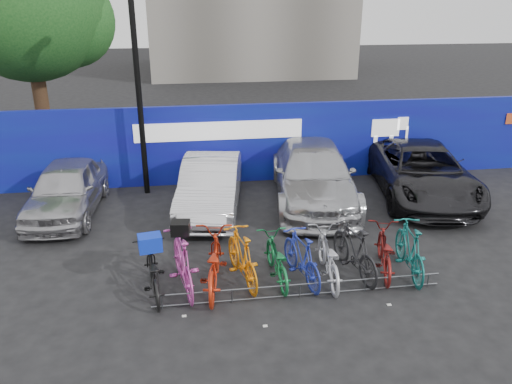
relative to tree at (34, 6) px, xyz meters
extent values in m
plane|color=black|center=(6.77, -10.06, -5.07)|extent=(100.00, 100.00, 0.00)
cube|color=#120A93|center=(6.77, -4.06, -3.87)|extent=(22.00, 0.15, 2.40)
cube|color=white|center=(5.77, -4.16, -3.42)|extent=(5.00, 0.02, 0.55)
cube|color=white|center=(10.97, -4.16, -3.52)|extent=(1.20, 0.02, 0.90)
cylinder|color=#382314|center=(-0.23, -0.06, -3.07)|extent=(0.50, 0.50, 4.00)
sphere|color=#154618|center=(-0.23, -0.06, 0.13)|extent=(5.20, 5.20, 5.20)
sphere|color=#154618|center=(0.97, 0.24, -0.47)|extent=(3.20, 3.20, 3.20)
cylinder|color=black|center=(3.57, -4.66, -2.07)|extent=(0.16, 0.16, 6.00)
cylinder|color=#595B60|center=(6.77, -10.66, -4.79)|extent=(5.60, 0.03, 0.03)
cylinder|color=#595B60|center=(6.77, -10.66, -5.02)|extent=(5.60, 0.03, 0.03)
cylinder|color=#595B60|center=(4.17, -10.66, -4.93)|extent=(0.03, 0.03, 0.28)
cylinder|color=#595B60|center=(5.47, -10.66, -4.93)|extent=(0.03, 0.03, 0.28)
cylinder|color=#595B60|center=(6.77, -10.66, -4.93)|extent=(0.03, 0.03, 0.28)
cylinder|color=#595B60|center=(8.07, -10.66, -4.93)|extent=(0.03, 0.03, 0.28)
cylinder|color=#595B60|center=(9.37, -10.66, -4.93)|extent=(0.03, 0.03, 0.28)
imported|color=#A5A4A9|center=(1.62, -5.86, -4.38)|extent=(1.84, 4.11, 1.37)
imported|color=silver|center=(5.36, -6.18, -4.37)|extent=(2.12, 4.40, 1.39)
imported|color=#ADAEB2|center=(8.24, -5.89, -4.30)|extent=(2.86, 5.54, 1.54)
imported|color=black|center=(11.38, -6.01, -4.34)|extent=(3.30, 5.58, 1.46)
imported|color=black|center=(4.01, -10.10, -4.60)|extent=(0.87, 1.85, 0.94)
imported|color=#CF45AA|center=(4.59, -9.99, -4.48)|extent=(0.88, 2.03, 1.18)
imported|color=red|center=(5.17, -10.04, -4.52)|extent=(0.99, 2.17, 1.10)
imported|color=orange|center=(5.76, -9.90, -4.52)|extent=(0.87, 1.89, 1.10)
imported|color=#126833|center=(6.44, -9.95, -4.61)|extent=(0.70, 1.79, 0.93)
imported|color=#2433AA|center=(6.94, -10.04, -4.55)|extent=(0.83, 1.80, 1.05)
imported|color=#B4B5BC|center=(7.47, -10.07, -4.57)|extent=(0.80, 1.95, 1.00)
imported|color=#242426|center=(8.07, -9.97, -4.51)|extent=(0.84, 1.91, 1.11)
imported|color=maroon|center=(8.71, -9.96, -4.59)|extent=(1.08, 1.91, 0.95)
imported|color=#136863|center=(9.19, -10.10, -4.51)|extent=(0.75, 1.91, 1.11)
cube|color=#0F2DC8|center=(4.01, -10.10, -3.98)|extent=(0.47, 0.39, 0.30)
cube|color=black|center=(4.59, -9.99, -3.76)|extent=(0.38, 0.35, 0.25)
camera|label=1|loc=(4.76, -18.61, 0.31)|focal=35.00mm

